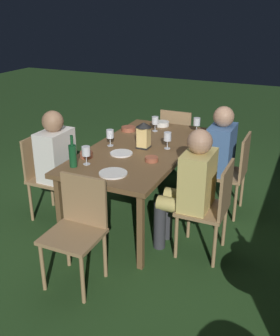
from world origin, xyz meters
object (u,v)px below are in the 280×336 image
(wine_glass_a, at_px, (86,152))
(wine_glass_c, at_px, (167,137))
(lantern_centerpiece, at_px, (144,134))
(wine_glass_b, at_px, (110,135))
(chair_head_near, at_px, (178,138))
(chair_side_right_a, at_px, (232,170))
(wine_glass_e, at_px, (155,121))
(bowl_bread, at_px, (128,129))
(person_in_mustard, at_px, (190,185))
(person_in_cream, at_px, (62,162))
(plate_b, at_px, (121,153))
(bowl_dip, at_px, (152,159))
(plate_a, at_px, (113,173))
(dining_table, at_px, (140,152))
(chair_side_left_b, at_px, (47,173))
(bowl_salad, at_px, (162,124))
(wine_glass_d, at_px, (197,122))
(person_in_blue, at_px, (214,154))
(green_bottle_on_table, at_px, (73,155))
(chair_head_far, at_px, (77,226))
(bowl_olives, at_px, (86,154))
(chair_side_right_b, at_px, (211,205))

(wine_glass_a, bearing_deg, wine_glass_c, 143.19)
(lantern_centerpiece, relative_size, wine_glass_b, 1.57)
(lantern_centerpiece, bearing_deg, chair_head_near, -178.24)
(chair_side_right_a, relative_size, wine_glass_e, 5.15)
(bowl_bread, bearing_deg, person_in_mustard, 49.10)
(person_in_cream, distance_m, wine_glass_a, 0.50)
(plate_b, bearing_deg, bowl_dip, 81.22)
(person_in_cream, relative_size, wine_glass_b, 6.80)
(plate_a, distance_m, plate_b, 0.49)
(bowl_dip, bearing_deg, dining_table, -139.87)
(plate_b, bearing_deg, chair_side_left_b, -77.02)
(chair_side_right_a, distance_m, bowl_salad, 1.05)
(person_in_mustard, bearing_deg, wine_glass_a, -78.76)
(wine_glass_d, height_order, wine_glass_e, same)
(wine_glass_a, relative_size, bowl_salad, 1.01)
(person_in_blue, xyz_separation_m, green_bottle_on_table, (1.12, -1.00, 0.22))
(wine_glass_e, xyz_separation_m, bowl_salad, (-0.22, -0.00, -0.09))
(dining_table, distance_m, bowl_salad, 0.81)
(chair_head_near, bearing_deg, person_in_blue, 40.96)
(lantern_centerpiece, relative_size, wine_glass_a, 1.57)
(chair_head_near, relative_size, plate_a, 3.58)
(person_in_mustard, xyz_separation_m, wine_glass_a, (0.18, -0.92, 0.23))
(chair_side_left_b, distance_m, chair_head_far, 1.15)
(wine_glass_b, relative_size, bowl_olives, 1.43)
(person_in_blue, height_order, wine_glass_b, person_in_blue)
(person_in_blue, height_order, chair_head_far, person_in_blue)
(bowl_salad, bearing_deg, chair_side_right_a, 68.05)
(chair_head_near, relative_size, plate_b, 4.01)
(dining_table, bearing_deg, bowl_olives, -36.71)
(chair_side_right_b, xyz_separation_m, wine_glass_c, (-0.51, -0.60, 0.38))
(wine_glass_b, bearing_deg, wine_glass_c, 105.90)
(wine_glass_e, bearing_deg, bowl_bread, -67.77)
(wine_glass_d, bearing_deg, wine_glass_b, -40.28)
(plate_b, bearing_deg, person_in_cream, -72.84)
(chair_side_right_b, distance_m, plate_a, 0.88)
(person_in_cream, bearing_deg, person_in_blue, 122.48)
(person_in_mustard, bearing_deg, dining_table, -122.48)
(wine_glass_b, bearing_deg, bowl_dip, 68.00)
(plate_a, xyz_separation_m, bowl_dip, (-0.41, 0.18, 0.01))
(wine_glass_c, bearing_deg, wine_glass_d, 169.96)
(chair_head_near, distance_m, wine_glass_e, 0.73)
(plate_a, bearing_deg, wine_glass_e, -173.80)
(wine_glass_c, relative_size, bowl_bread, 1.06)
(chair_side_right_a, height_order, wine_glass_e, wine_glass_e)
(bowl_salad, bearing_deg, person_in_cream, -25.76)
(chair_head_far, bearing_deg, wine_glass_b, -165.00)
(chair_side_right_b, xyz_separation_m, wine_glass_b, (-0.35, -1.16, 0.38))
(lantern_centerpiece, distance_m, bowl_salad, 0.81)
(chair_head_near, relative_size, person_in_cream, 0.76)
(person_in_mustard, relative_size, green_bottle_on_table, 3.96)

